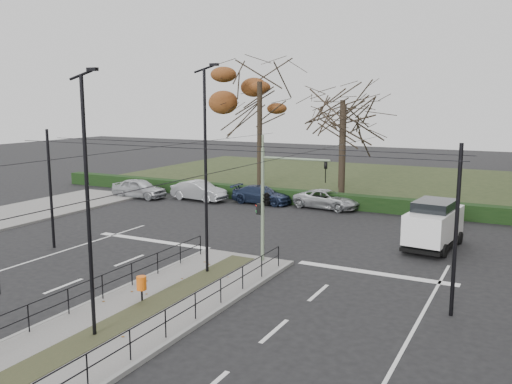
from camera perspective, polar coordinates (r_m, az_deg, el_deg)
ground at (r=21.93m, az=-7.08°, el=-10.14°), size 140.00×140.00×0.00m
median_island at (r=20.03m, az=-11.21°, el=-11.99°), size 4.40×15.00×0.14m
park at (r=52.61m, az=7.31°, el=1.51°), size 38.00×26.00×0.10m
hedge at (r=40.35m, az=0.77°, el=-0.22°), size 38.00×1.00×1.00m
median_railing at (r=19.65m, az=-11.48°, el=-9.61°), size 4.14×13.24×0.92m
catenary at (r=22.36m, az=-4.92°, el=-0.63°), size 20.00×34.00×6.00m
traffic_light at (r=24.26m, az=1.34°, el=-0.48°), size 3.50×2.00×5.15m
litter_bin at (r=20.40m, az=-11.96°, el=-9.40°), size 0.36×0.36×0.94m
streetlamp_median_near at (r=17.01m, az=-17.24°, el=-1.28°), size 0.68×0.14×8.17m
streetlamp_median_far at (r=22.57m, az=-5.28°, el=2.41°), size 0.73×0.15×8.71m
parked_car_first at (r=42.49m, az=-12.19°, el=0.39°), size 4.39×1.85×1.48m
parked_car_second at (r=40.68m, az=-6.02°, el=0.13°), size 4.53×1.97×1.45m
parked_car_third at (r=39.24m, az=0.60°, el=-0.28°), size 4.47×1.84×1.29m
parked_car_fourth at (r=37.76m, az=7.48°, el=-0.77°), size 4.83×2.64×1.28m
white_van at (r=28.76m, az=18.22°, el=-3.15°), size 2.49×4.76×2.44m
rust_tree at (r=46.51m, az=0.39°, el=11.54°), size 9.01×9.01×11.67m
bare_tree_center at (r=46.10m, az=9.11°, el=8.86°), size 5.93×5.93×9.74m
bare_tree_near at (r=39.42m, az=9.21°, el=8.34°), size 6.75×6.75×9.32m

